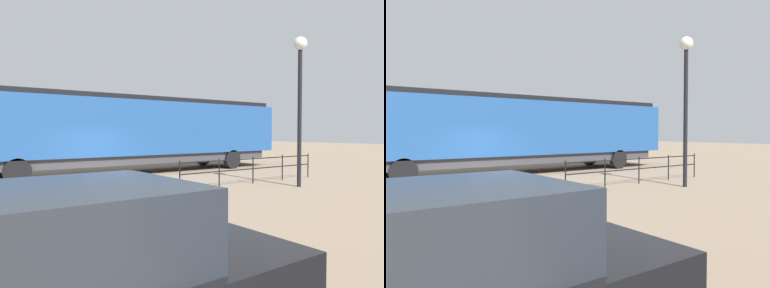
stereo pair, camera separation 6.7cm
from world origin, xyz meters
The scene contains 4 objects.
ground_plane centered at (0.00, 0.00, 0.00)m, with size 120.00×120.00×0.00m, color #84705B.
locomotive centered at (-3.57, 3.09, 2.26)m, with size 3.11×18.23×3.99m.
lamp_post centered at (4.76, 5.72, 4.21)m, with size 0.53×0.53×5.87m.
platform_fence centered at (3.04, 4.91, 0.73)m, with size 0.05×7.47×1.13m.
Camera 2 is at (13.91, -6.08, 2.15)m, focal length 34.18 mm.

